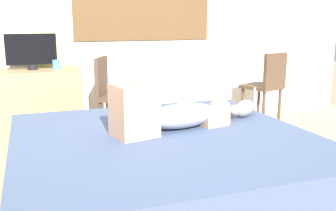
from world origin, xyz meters
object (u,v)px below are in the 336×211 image
Objects in this scene: chair_spare at (267,83)px; chair_by_desk at (112,92)px; cup at (57,65)px; cat at (243,108)px; person_lying at (171,113)px; bed at (164,170)px; desk at (35,106)px; tv_monitor at (31,51)px.

chair_by_desk is at bearing 179.07° from chair_spare.
chair_spare is at bearing -0.93° from chair_by_desk.
cup is 2.34m from chair_spare.
person_lying is at bearing -167.62° from cat.
person_lying is at bearing 51.57° from bed.
person_lying is at bearing -141.46° from chair_spare.
tv_monitor reaches higher than desk.
chair_by_desk is (0.74, -0.25, 0.14)m from desk.
desk is (-0.86, 1.62, -0.22)m from person_lying.
cup is 0.11× the size of chair_by_desk.
cat is 2.13m from desk.
desk is at bearing 135.82° from cat.
cup is at bearing 107.89° from bed.
tv_monitor is 0.88m from chair_by_desk.
bed is 2.30m from chair_spare.
tv_monitor is at bearing 165.99° from cup.
tv_monitor is at bearing 160.83° from chair_by_desk.
person_lying is at bearing -61.98° from desk.
tv_monitor is (0.01, 0.00, 0.55)m from desk.
cup is (-1.29, 1.42, 0.24)m from cat.
tv_monitor reaches higher than person_lying.
tv_monitor is at bearing 113.89° from bed.
cup is at bearing 158.60° from chair_by_desk.
person_lying is 1.09× the size of chair_spare.
chair_by_desk and chair_spare have the same top height.
chair_spare is (1.81, -0.03, 0.00)m from chair_by_desk.
tv_monitor is 2.58m from chair_spare.
person_lying is at bearing -62.16° from tv_monitor.
chair_spare is at bearing 49.42° from cat.
cat is 3.45× the size of cup.
chair_spare is at bearing -5.60° from cup.
chair_by_desk is at bearing 95.31° from person_lying.
chair_by_desk is 1.81m from chair_spare.
desk is at bearing 166.35° from cup.
chair_by_desk is (0.50, -0.20, -0.28)m from cup.
bed is 1.90m from desk.
desk is 0.55m from tv_monitor.
cat is (0.75, 0.26, 0.31)m from bed.
cup is (0.23, -0.06, 0.42)m from desk.
chair_spare is (1.68, 1.34, -0.08)m from person_lying.
person_lying is at bearing -68.08° from cup.
tv_monitor is at bearing 0.00° from desk.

